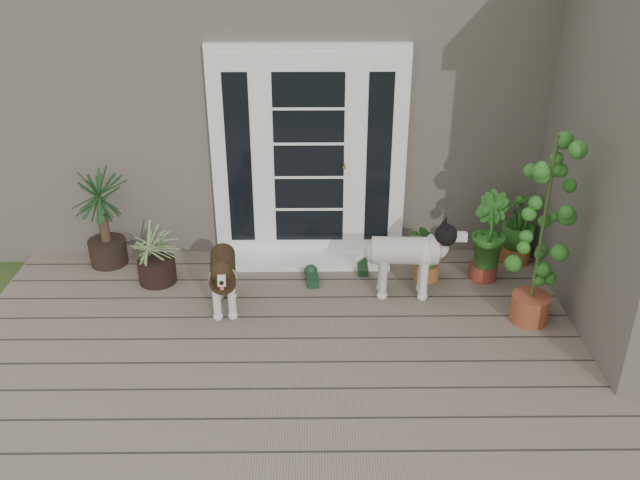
{
  "coord_description": "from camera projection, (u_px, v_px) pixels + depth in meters",
  "views": [
    {
      "loc": [
        -0.15,
        -3.67,
        3.44
      ],
      "look_at": [
        -0.1,
        1.75,
        0.7
      ],
      "focal_mm": 38.09,
      "sensor_mm": 36.0,
      "label": 1
    }
  ],
  "objects": [
    {
      "name": "brindle_dog",
      "position": [
        224.0,
        279.0,
        6.0
      ],
      "size": [
        0.4,
        0.76,
        0.61
      ],
      "primitive_type": null,
      "rotation": [
        0.0,
        0.0,
        3.26
      ],
      "color": "#352313",
      "rests_on": "deck"
    },
    {
      "name": "herb_c",
      "position": [
        518.0,
        233.0,
        6.79
      ],
      "size": [
        0.57,
        0.57,
        0.63
      ],
      "primitive_type": "imported",
      "rotation": [
        0.0,
        0.0,
        4.07
      ],
      "color": "#1C6222",
      "rests_on": "deck"
    },
    {
      "name": "yucca",
      "position": [
        103.0,
        218.0,
        6.67
      ],
      "size": [
        0.8,
        0.8,
        1.02
      ],
      "primitive_type": null,
      "rotation": [
        0.0,
        0.0,
        -0.15
      ],
      "color": "black",
      "rests_on": "deck"
    },
    {
      "name": "house_main",
      "position": [
        326.0,
        71.0,
        8.28
      ],
      "size": [
        7.4,
        4.0,
        3.1
      ],
      "primitive_type": "cube",
      "color": "#665E54",
      "rests_on": "ground"
    },
    {
      "name": "door_step",
      "position": [
        310.0,
        260.0,
        6.91
      ],
      "size": [
        1.6,
        0.4,
        0.05
      ],
      "primitive_type": "cube",
      "color": "white",
      "rests_on": "deck"
    },
    {
      "name": "sapling",
      "position": [
        542.0,
        230.0,
        5.57
      ],
      "size": [
        0.57,
        0.57,
        1.76
      ],
      "primitive_type": null,
      "rotation": [
        0.0,
        0.0,
        -0.11
      ],
      "color": "#234C15",
      "rests_on": "deck"
    },
    {
      "name": "white_dog",
      "position": [
        404.0,
        263.0,
        6.2
      ],
      "size": [
        0.83,
        0.38,
        0.67
      ],
      "primitive_type": null,
      "rotation": [
        0.0,
        0.0,
        -1.62
      ],
      "color": "white",
      "rests_on": "deck"
    },
    {
      "name": "clog_left",
      "position": [
        312.0,
        277.0,
        6.55
      ],
      "size": [
        0.19,
        0.35,
        0.1
      ],
      "primitive_type": null,
      "rotation": [
        0.0,
        0.0,
        0.11
      ],
      "color": "#14331C",
      "rests_on": "deck"
    },
    {
      "name": "herb_b",
      "position": [
        486.0,
        248.0,
        6.48
      ],
      "size": [
        0.5,
        0.5,
        0.65
      ],
      "primitive_type": "imported",
      "rotation": [
        0.0,
        0.0,
        1.73
      ],
      "color": "#1E5317",
      "rests_on": "deck"
    },
    {
      "name": "herb_a",
      "position": [
        427.0,
        255.0,
        6.51
      ],
      "size": [
        0.53,
        0.53,
        0.52
      ],
      "primitive_type": "imported",
      "rotation": [
        0.0,
        0.0,
        0.38
      ],
      "color": "#175117",
      "rests_on": "deck"
    },
    {
      "name": "door_unit",
      "position": [
        309.0,
        156.0,
        6.61
      ],
      "size": [
        1.9,
        0.14,
        2.15
      ],
      "primitive_type": "cube",
      "color": "white",
      "rests_on": "deck"
    },
    {
      "name": "deck",
      "position": [
        335.0,
        395.0,
        5.16
      ],
      "size": [
        6.2,
        4.6,
        0.12
      ],
      "primitive_type": "cube",
      "color": "#6B5B4C",
      "rests_on": "ground"
    },
    {
      "name": "clog_right",
      "position": [
        362.0,
        267.0,
        6.74
      ],
      "size": [
        0.14,
        0.31,
        0.09
      ],
      "primitive_type": null,
      "rotation": [
        0.0,
        0.0,
        -0.01
      ],
      "color": "#16371B",
      "rests_on": "deck"
    },
    {
      "name": "spider_plant",
      "position": [
        155.0,
        252.0,
        6.43
      ],
      "size": [
        0.61,
        0.61,
        0.64
      ],
      "primitive_type": null,
      "rotation": [
        0.0,
        0.0,
        0.02
      ],
      "color": "#84985D",
      "rests_on": "deck"
    }
  ]
}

